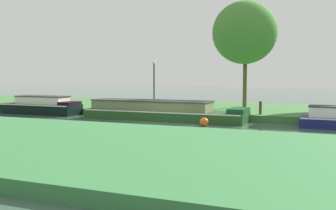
% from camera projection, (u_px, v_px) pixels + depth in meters
% --- Properties ---
extents(ground_plane, '(120.00, 120.00, 0.00)m').
position_uv_depth(ground_plane, '(165.00, 122.00, 22.81)').
color(ground_plane, '#3F594B').
extents(riverbank_far, '(72.00, 10.00, 0.40)m').
position_uv_depth(riverbank_far, '(203.00, 109.00, 29.24)').
color(riverbank_far, '#407439').
rests_on(riverbank_far, ground_plane).
extents(riverbank_near, '(72.00, 10.00, 0.40)m').
position_uv_depth(riverbank_near, '(67.00, 145.00, 14.52)').
color(riverbank_near, '#377940').
rests_on(riverbank_near, ground_plane).
extents(forest_barge, '(9.94, 2.26, 1.17)m').
position_uv_depth(forest_barge, '(161.00, 111.00, 24.16)').
color(forest_barge, '#22491F').
rests_on(forest_barge, ground_plane).
extents(black_cruiser, '(5.67, 1.78, 1.25)m').
position_uv_depth(black_cruiser, '(42.00, 106.00, 27.60)').
color(black_cruiser, black).
rests_on(black_cruiser, ground_plane).
extents(willow_tree_left, '(4.47, 3.82, 7.36)m').
position_uv_depth(willow_tree_left, '(245.00, 33.00, 27.68)').
color(willow_tree_left, brown).
rests_on(willow_tree_left, riverbank_far).
extents(lamp_post, '(0.24, 0.24, 3.23)m').
position_uv_depth(lamp_post, '(154.00, 79.00, 27.36)').
color(lamp_post, '#333338').
rests_on(lamp_post, riverbank_far).
extents(mooring_post_near, '(0.16, 0.16, 0.76)m').
position_uv_depth(mooring_post_near, '(260.00, 108.00, 23.36)').
color(mooring_post_near, '#423128').
rests_on(mooring_post_near, riverbank_far).
extents(channel_buoy, '(0.46, 0.46, 0.46)m').
position_uv_depth(channel_buoy, '(204.00, 122.00, 21.20)').
color(channel_buoy, '#E55919').
rests_on(channel_buoy, ground_plane).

